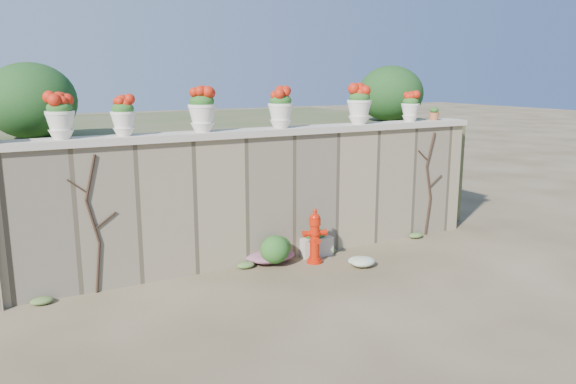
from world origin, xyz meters
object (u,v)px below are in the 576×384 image
terracotta_pot (434,114)px  urn_pot_0 (60,117)px  planter_box (315,243)px  fire_hydrant (315,236)px

terracotta_pot → urn_pot_0: bearing=-180.0°
planter_box → terracotta_pot: (2.69, 0.25, 2.00)m
fire_hydrant → urn_pot_0: bearing=-176.6°
planter_box → terracotta_pot: 3.36m
planter_box → terracotta_pot: bearing=8.7°
fire_hydrant → terracotta_pot: size_ratio=3.76×
planter_box → urn_pot_0: (-3.74, 0.25, 2.19)m
terracotta_pot → fire_hydrant: bearing=-168.7°
fire_hydrant → planter_box: size_ratio=1.60×
fire_hydrant → terracotta_pot: bearing=24.0°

